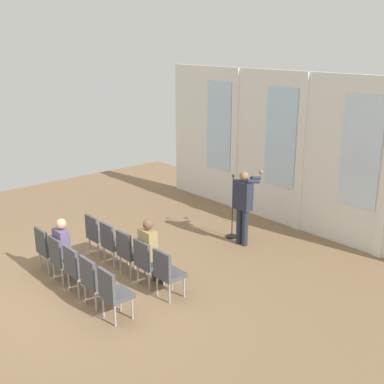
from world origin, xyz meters
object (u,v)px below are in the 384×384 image
object	(u,v)px
chair_r0_c4	(167,271)
chair_r1_c1	(61,257)
chair_r0_c3	(147,260)
audience_r1_c1	(65,247)
chair_r0_c1	(112,241)
chair_r0_c0	(97,233)
chair_r1_c0	(47,247)
chair_r1_c4	(113,291)
mic_stand	(232,224)
audience_r0_c3	(150,249)
chair_r1_c2	(77,267)
chair_r1_c3	(94,279)
speaker	(243,202)
chair_r0_c2	(129,250)

from	to	relation	value
chair_r0_c4	chair_r1_c1	bearing A→B (deg)	-147.87
chair_r0_c3	audience_r1_c1	xyz separation A→B (m)	(-1.21, -1.06, 0.19)
chair_r0_c1	audience_r1_c1	bearing A→B (deg)	-90.00
chair_r0_c0	chair_r1_c0	bearing A→B (deg)	-90.00
chair_r0_c1	chair_r0_c4	world-z (taller)	same
chair_r0_c1	chair_r1_c1	xyz separation A→B (m)	(0.00, -1.14, 0.00)
chair_r0_c0	chair_r0_c3	bearing A→B (deg)	0.00
chair_r1_c4	chair_r0_c3	bearing A→B (deg)	117.96
chair_r1_c1	mic_stand	bearing A→B (deg)	82.25
audience_r1_c1	chair_r1_c4	xyz separation A→B (m)	(1.82, -0.08, -0.19)
audience_r0_c3	audience_r1_c1	size ratio (longest dim) A/B	1.04
chair_r1_c2	audience_r0_c3	bearing A→B (deg)	63.62
chair_r0_c1	chair_r1_c3	xyz separation A→B (m)	(1.21, -1.14, 0.00)
chair_r0_c1	chair_r1_c3	size ratio (longest dim) A/B	1.00
mic_stand	chair_r1_c3	size ratio (longest dim) A/B	1.65
chair_r1_c2	mic_stand	bearing A→B (deg)	90.66
chair_r0_c1	chair_r1_c3	bearing A→B (deg)	-43.29
chair_r1_c1	chair_r1_c2	size ratio (longest dim) A/B	1.00
speaker	audience_r1_c1	xyz separation A→B (m)	(-1.00, -3.90, -0.29)
chair_r1_c2	chair_r0_c1	bearing A→B (deg)	117.96
mic_stand	chair_r1_c0	xyz separation A→B (m)	(-1.16, -4.10, 0.20)
audience_r0_c3	audience_r1_c1	xyz separation A→B (m)	(-1.21, -1.14, -0.02)
mic_stand	chair_r1_c2	distance (m)	4.11
chair_r0_c4	chair_r1_c3	bearing A→B (deg)	-117.96
mic_stand	chair_r1_c3	bearing A→B (deg)	-80.96
chair_r0_c2	chair_r1_c2	xyz separation A→B (m)	(0.00, -1.14, 0.00)
chair_r1_c0	speaker	bearing A→B (deg)	68.04
audience_r0_c3	chair_r1_c0	size ratio (longest dim) A/B	1.43
speaker	chair_r0_c0	distance (m)	3.30
chair_r0_c1	audience_r1_c1	distance (m)	1.07
chair_r0_c3	chair_r1_c2	distance (m)	1.29
mic_stand	audience_r1_c1	distance (m)	4.08
chair_r0_c2	chair_r0_c4	distance (m)	1.21
audience_r0_c3	chair_r1_c0	world-z (taller)	audience_r0_c3
chair_r0_c4	chair_r1_c1	xyz separation A→B (m)	(-1.82, -1.14, 0.00)
chair_r0_c2	audience_r0_c3	world-z (taller)	audience_r0_c3
mic_stand	chair_r0_c4	bearing A→B (deg)	-66.99
speaker	chair_r1_c3	world-z (taller)	speaker
chair_r0_c2	audience_r0_c3	bearing A→B (deg)	7.54
chair_r0_c4	chair_r1_c4	distance (m)	1.14
speaker	chair_r0_c3	bearing A→B (deg)	-85.81
mic_stand	chair_r1_c4	bearing A→B (deg)	-72.95
chair_r1_c3	chair_r0_c0	bearing A→B (deg)	147.87
speaker	chair_r1_c1	size ratio (longest dim) A/B	1.85
chair_r1_c2	chair_r1_c3	world-z (taller)	same
audience_r1_c1	chair_r1_c2	world-z (taller)	audience_r1_c1
mic_stand	chair_r0_c0	xyz separation A→B (m)	(-1.16, -2.96, 0.20)
speaker	chair_r0_c4	size ratio (longest dim) A/B	1.85
chair_r1_c4	mic_stand	bearing A→B (deg)	107.05
chair_r0_c0	chair_r1_c3	distance (m)	2.14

